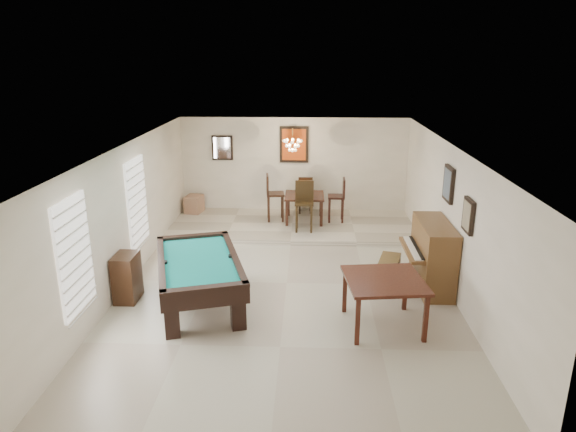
# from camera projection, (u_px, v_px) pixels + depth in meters

# --- Properties ---
(ground_plane) EXTENTS (6.00, 9.00, 0.02)m
(ground_plane) POSITION_uv_depth(u_px,v_px,m) (287.00, 283.00, 9.79)
(ground_plane) COLOR beige
(wall_back) EXTENTS (6.00, 0.04, 2.60)m
(wall_back) POSITION_uv_depth(u_px,v_px,m) (294.00, 167.00, 13.68)
(wall_back) COLOR silver
(wall_back) RESTS_ON ground_plane
(wall_front) EXTENTS (6.00, 0.04, 2.60)m
(wall_front) POSITION_uv_depth(u_px,v_px,m) (267.00, 356.00, 5.11)
(wall_front) COLOR silver
(wall_front) RESTS_ON ground_plane
(wall_left) EXTENTS (0.04, 9.00, 2.60)m
(wall_left) POSITION_uv_depth(u_px,v_px,m) (125.00, 216.00, 9.52)
(wall_left) COLOR silver
(wall_left) RESTS_ON ground_plane
(wall_right) EXTENTS (0.04, 9.00, 2.60)m
(wall_right) POSITION_uv_depth(u_px,v_px,m) (452.00, 220.00, 9.28)
(wall_right) COLOR silver
(wall_right) RESTS_ON ground_plane
(ceiling) EXTENTS (6.00, 9.00, 0.04)m
(ceiling) POSITION_uv_depth(u_px,v_px,m) (287.00, 148.00, 9.01)
(ceiling) COLOR white
(ceiling) RESTS_ON wall_back
(dining_step) EXTENTS (6.00, 2.50, 0.12)m
(dining_step) POSITION_uv_depth(u_px,v_px,m) (292.00, 226.00, 12.87)
(dining_step) COLOR beige
(dining_step) RESTS_ON ground_plane
(window_left_front) EXTENTS (0.06, 1.00, 1.70)m
(window_left_front) POSITION_uv_depth(u_px,v_px,m) (74.00, 255.00, 7.39)
(window_left_front) COLOR white
(window_left_front) RESTS_ON wall_left
(window_left_rear) EXTENTS (0.06, 1.00, 1.70)m
(window_left_rear) POSITION_uv_depth(u_px,v_px,m) (137.00, 202.00, 10.06)
(window_left_rear) COLOR white
(window_left_rear) RESTS_ON wall_left
(pool_table) EXTENTS (1.98, 2.74, 0.82)m
(pool_table) POSITION_uv_depth(u_px,v_px,m) (200.00, 282.00, 8.85)
(pool_table) COLOR black
(pool_table) RESTS_ON ground_plane
(square_table) EXTENTS (1.32, 1.32, 0.82)m
(square_table) POSITION_uv_depth(u_px,v_px,m) (383.00, 303.00, 8.13)
(square_table) COLOR #33140C
(square_table) RESTS_ON ground_plane
(upright_piano) EXTENTS (0.84, 1.50, 1.25)m
(upright_piano) POSITION_uv_depth(u_px,v_px,m) (425.00, 255.00, 9.46)
(upright_piano) COLOR brown
(upright_piano) RESTS_ON ground_plane
(piano_bench) EXTENTS (0.59, 0.97, 0.50)m
(piano_bench) POSITION_uv_depth(u_px,v_px,m) (388.00, 273.00, 9.62)
(piano_bench) COLOR brown
(piano_bench) RESTS_ON ground_plane
(apothecary_chest) EXTENTS (0.38, 0.56, 0.85)m
(apothecary_chest) POSITION_uv_depth(u_px,v_px,m) (127.00, 277.00, 9.01)
(apothecary_chest) COLOR black
(apothecary_chest) RESTS_ON ground_plane
(dining_table) EXTENTS (0.98, 0.98, 0.80)m
(dining_table) POSITION_uv_depth(u_px,v_px,m) (304.00, 205.00, 12.94)
(dining_table) COLOR black
(dining_table) RESTS_ON dining_step
(flower_vase) EXTENTS (0.18, 0.18, 0.25)m
(flower_vase) POSITION_uv_depth(u_px,v_px,m) (305.00, 185.00, 12.78)
(flower_vase) COLOR #B82A0F
(flower_vase) RESTS_ON dining_table
(dining_chair_south) EXTENTS (0.44, 0.44, 1.18)m
(dining_chair_south) POSITION_uv_depth(u_px,v_px,m) (304.00, 207.00, 12.16)
(dining_chair_south) COLOR black
(dining_chair_south) RESTS_ON dining_step
(dining_chair_north) EXTENTS (0.39, 0.39, 1.00)m
(dining_chair_north) POSITION_uv_depth(u_px,v_px,m) (305.00, 194.00, 13.61)
(dining_chair_north) COLOR black
(dining_chair_north) RESTS_ON dining_step
(dining_chair_west) EXTENTS (0.48, 0.48, 1.18)m
(dining_chair_west) POSITION_uv_depth(u_px,v_px,m) (275.00, 198.00, 12.94)
(dining_chair_west) COLOR black
(dining_chair_west) RESTS_ON dining_step
(dining_chair_east) EXTENTS (0.42, 0.42, 1.11)m
(dining_chair_east) POSITION_uv_depth(u_px,v_px,m) (336.00, 200.00, 12.87)
(dining_chair_east) COLOR black
(dining_chair_east) RESTS_ON dining_step
(corner_bench) EXTENTS (0.48, 0.56, 0.45)m
(corner_bench) POSITION_uv_depth(u_px,v_px,m) (194.00, 204.00, 13.69)
(corner_bench) COLOR #A47559
(corner_bench) RESTS_ON dining_step
(chandelier) EXTENTS (0.44, 0.44, 0.60)m
(chandelier) POSITION_uv_depth(u_px,v_px,m) (292.00, 141.00, 12.17)
(chandelier) COLOR #FFE5B2
(chandelier) RESTS_ON ceiling
(back_painting) EXTENTS (0.75, 0.06, 0.95)m
(back_painting) POSITION_uv_depth(u_px,v_px,m) (294.00, 145.00, 13.47)
(back_painting) COLOR #D84C14
(back_painting) RESTS_ON wall_back
(back_mirror) EXTENTS (0.55, 0.06, 0.65)m
(back_mirror) POSITION_uv_depth(u_px,v_px,m) (222.00, 148.00, 13.57)
(back_mirror) COLOR white
(back_mirror) RESTS_ON wall_back
(right_picture_upper) EXTENTS (0.06, 0.55, 0.65)m
(right_picture_upper) POSITION_uv_depth(u_px,v_px,m) (449.00, 184.00, 9.39)
(right_picture_upper) COLOR slate
(right_picture_upper) RESTS_ON wall_right
(right_picture_lower) EXTENTS (0.06, 0.45, 0.55)m
(right_picture_lower) POSITION_uv_depth(u_px,v_px,m) (468.00, 216.00, 8.21)
(right_picture_lower) COLOR gray
(right_picture_lower) RESTS_ON wall_right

